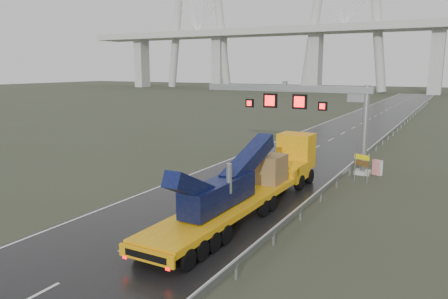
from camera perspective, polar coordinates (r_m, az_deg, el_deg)
The scene contains 7 objects.
ground at distance 23.98m, azimuth -8.29°, elevation -10.35°, with size 400.00×400.00×0.00m, color #353928.
road at distance 59.99m, azimuth 15.29°, elevation 2.07°, with size 11.00×200.00×0.02m, color black.
guardrail at distance 49.01m, azimuth 19.50°, elevation 0.81°, with size 0.20×140.00×1.40m, color gray, non-canonical shape.
sign_gantry at distance 37.71m, azimuth 10.89°, elevation 5.98°, with size 14.90×1.20×7.42m.
heavy_haul_truck at distance 27.56m, azimuth 4.53°, elevation -3.74°, with size 2.98×18.92×4.43m.
exit_sign_pair at distance 34.16m, azimuth 17.53°, elevation -1.67°, with size 1.20×0.59×2.22m.
striped_barrier at distance 37.38m, azimuth 19.40°, elevation -2.23°, with size 0.72×0.39×1.22m, color red.
Camera 1 is at (13.63, -17.79, 8.54)m, focal length 35.00 mm.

